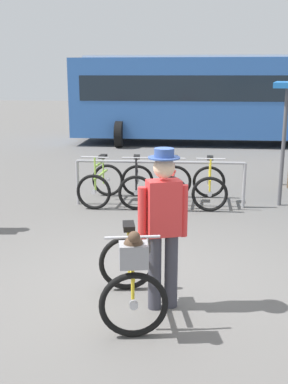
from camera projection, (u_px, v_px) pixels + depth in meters
name	position (u px, v px, depth m)	size (l,w,h in m)	color
ground_plane	(138.00, 285.00, 5.56)	(80.00, 80.00, 0.00)	#605E5B
bike_rack_rail	(160.00, 172.00, 8.78)	(3.21, 0.20, 0.88)	#99999E
racked_bike_lime	(101.00, 184.00, 9.11)	(0.72, 1.14, 0.97)	black
racked_bike_black	(137.00, 185.00, 9.06)	(0.78, 1.18, 0.98)	black
racked_bike_red	(173.00, 185.00, 9.00)	(0.70, 1.13, 0.97)	black
racked_bike_yellow	(209.00, 186.00, 8.95)	(0.66, 1.12, 0.98)	black
featured_bicycle	(131.00, 273.00, 4.72)	(0.87, 1.25, 1.09)	black
person_with_featured_bike	(163.00, 223.00, 4.81)	(0.50, 0.32, 1.72)	#383842
bus_distant	(214.00, 95.00, 16.66)	(10.05, 3.55, 3.08)	#3366B7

